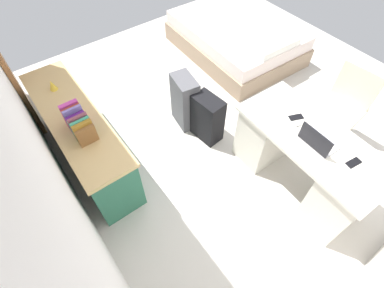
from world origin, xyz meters
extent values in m
plane|color=beige|center=(0.00, 0.00, 0.00)|extent=(5.34, 5.34, 0.00)
cube|color=white|center=(0.00, 2.09, 1.44)|extent=(4.34, 0.10, 2.87)
cube|color=silver|center=(-1.12, 0.07, 0.73)|extent=(1.46, 0.71, 0.04)
cube|color=beige|center=(-1.61, 0.08, 0.36)|extent=(0.42, 0.61, 0.71)
cube|color=beige|center=(-0.63, 0.05, 0.36)|extent=(0.42, 0.61, 0.71)
cylinder|color=black|center=(-0.94, -0.70, 0.02)|extent=(0.52, 0.52, 0.04)
cylinder|color=black|center=(-0.94, -0.70, 0.21)|extent=(0.06, 0.06, 0.42)
cube|color=beige|center=(-0.94, -0.70, 0.46)|extent=(0.50, 0.50, 0.08)
cube|color=beige|center=(-0.92, -0.90, 0.72)|extent=(0.44, 0.10, 0.44)
cube|color=#28664C|center=(0.49, 1.71, 0.34)|extent=(1.76, 0.44, 0.69)
cube|color=tan|center=(0.49, 1.71, 0.71)|extent=(1.80, 0.48, 0.04)
cube|color=#225641|center=(0.10, 1.49, 0.19)|extent=(0.67, 0.01, 0.24)
cube|color=#225641|center=(0.89, 1.49, 0.19)|extent=(0.67, 0.01, 0.24)
cube|color=gray|center=(1.07, -1.02, 0.14)|extent=(1.95, 1.47, 0.28)
cube|color=silver|center=(1.07, -1.02, 0.38)|extent=(1.89, 1.40, 0.20)
cube|color=white|center=(0.40, -1.00, 0.53)|extent=(0.50, 0.70, 0.10)
cube|color=black|center=(-0.04, 0.42, 0.30)|extent=(0.38, 0.26, 0.60)
cube|color=#4C4C51|center=(0.31, 0.49, 0.34)|extent=(0.39, 0.28, 0.68)
cube|color=#B7B7BC|center=(-1.17, 0.08, 0.75)|extent=(0.32, 0.23, 0.02)
cube|color=black|center=(-1.17, 0.19, 0.86)|extent=(0.31, 0.02, 0.19)
ellipsoid|color=white|center=(-0.91, 0.08, 0.76)|extent=(0.06, 0.10, 0.03)
cube|color=black|center=(-1.49, 0.03, 0.75)|extent=(0.08, 0.14, 0.01)
cube|color=black|center=(-0.85, 0.01, 0.75)|extent=(0.11, 0.15, 0.01)
cube|color=brown|center=(0.06, 1.71, 0.82)|extent=(0.04, 0.17, 0.19)
cube|color=olive|center=(0.10, 1.71, 0.84)|extent=(0.04, 0.17, 0.22)
cube|color=#38916E|center=(0.14, 1.71, 0.84)|extent=(0.03, 0.17, 0.22)
cube|color=brown|center=(0.18, 1.71, 0.85)|extent=(0.03, 0.17, 0.24)
cube|color=#539059|center=(0.22, 1.71, 0.82)|extent=(0.03, 0.17, 0.19)
cube|color=#4C186E|center=(0.26, 1.71, 0.82)|extent=(0.04, 0.17, 0.19)
cube|color=#776AB3|center=(0.30, 1.71, 0.85)|extent=(0.03, 0.17, 0.24)
cube|color=maroon|center=(0.34, 1.71, 0.84)|extent=(0.03, 0.17, 0.22)
cube|color=#B83B92|center=(0.38, 1.71, 0.85)|extent=(0.04, 0.17, 0.24)
cone|color=gold|center=(0.95, 1.71, 0.78)|extent=(0.08, 0.08, 0.11)
camera|label=1|loc=(-1.78, 1.94, 2.77)|focal=27.13mm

